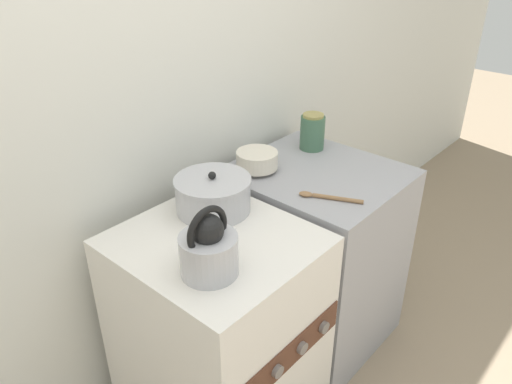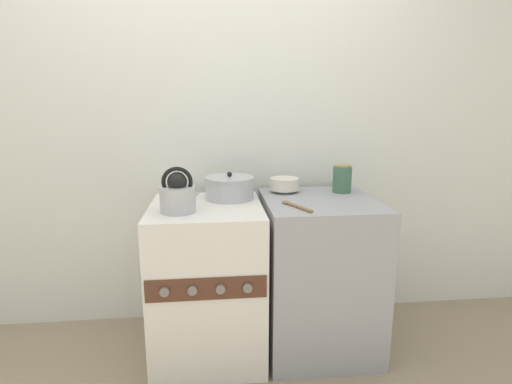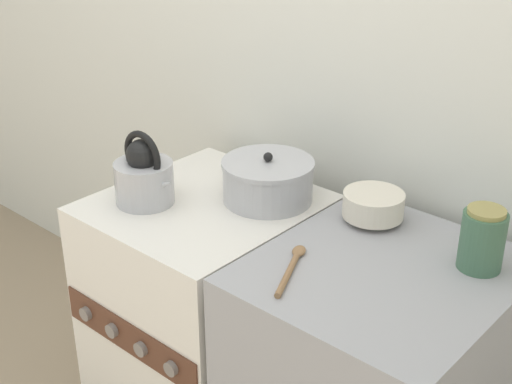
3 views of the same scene
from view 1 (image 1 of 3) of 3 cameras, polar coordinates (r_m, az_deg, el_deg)
wall_back at (r=1.79m, az=-15.01°, el=10.78°), size 7.00×0.06×2.50m
stove at (r=1.93m, az=-4.21°, el=-15.80°), size 0.59×0.66×0.84m
counter at (r=2.30m, az=6.51°, el=-7.21°), size 0.61×0.67×0.86m
kettle at (r=1.47m, az=-5.40°, el=-6.43°), size 0.22×0.18×0.23m
cooking_pot at (r=1.79m, az=-4.94°, el=-0.27°), size 0.28×0.28×0.15m
enamel_bowl at (r=2.05m, az=0.12°, el=3.67°), size 0.17×0.17×0.08m
storage_jar at (r=2.26m, az=6.46°, el=6.85°), size 0.11×0.11×0.16m
wooden_spoon at (r=1.87m, az=7.97°, el=-0.55°), size 0.12×0.23×0.02m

